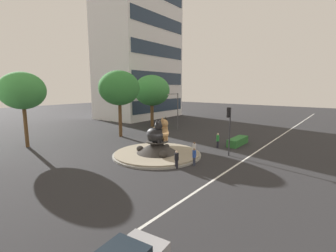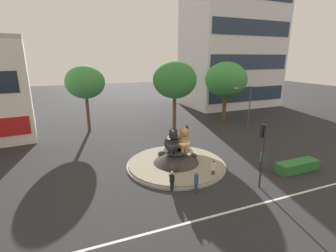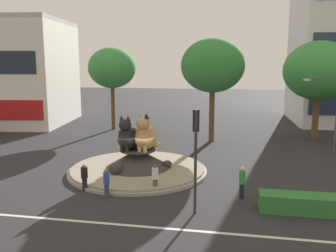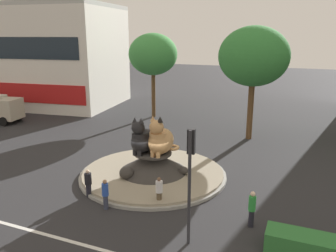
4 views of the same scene
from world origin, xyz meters
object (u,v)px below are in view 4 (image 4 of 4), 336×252
at_px(cat_statue_black, 143,139).
at_px(pedestrian_green_shirt, 252,208).
at_px(pedestrian_black_shirt, 88,183).
at_px(second_tree_near_tower, 254,57).
at_px(third_tree_left, 153,55).
at_px(shophouse_block, 27,55).
at_px(pedestrian_blue_shirt, 105,194).
at_px(pedestrian_white_shirt, 159,191).
at_px(cat_statue_calico, 160,140).
at_px(traffic_light_mast, 190,166).

distance_m(cat_statue_black, pedestrian_green_shirt, 8.26).
bearing_deg(pedestrian_black_shirt, pedestrian_green_shirt, -152.07).
relative_size(second_tree_near_tower, third_tree_left, 1.06).
height_order(third_tree_left, pedestrian_black_shirt, third_tree_left).
xyz_separation_m(shophouse_block, pedestrian_black_shirt, (23.45, -20.22, -5.32)).
bearing_deg(second_tree_near_tower, pedestrian_blue_shirt, -106.95).
xyz_separation_m(cat_statue_black, pedestrian_black_shirt, (-1.51, -3.75, -1.61)).
height_order(pedestrian_green_shirt, pedestrian_white_shirt, pedestrian_green_shirt).
distance_m(cat_statue_calico, pedestrian_blue_shirt, 5.16).
distance_m(cat_statue_black, cat_statue_calico, 1.15).
distance_m(shophouse_block, second_tree_near_tower, 30.33).
bearing_deg(third_tree_left, pedestrian_blue_shirt, -72.04).
relative_size(shophouse_block, second_tree_near_tower, 2.64).
xyz_separation_m(shophouse_block, pedestrian_white_shirt, (27.48, -19.60, -5.33)).
height_order(cat_statue_black, pedestrian_black_shirt, cat_statue_black).
relative_size(shophouse_block, pedestrian_blue_shirt, 15.37).
bearing_deg(second_tree_near_tower, pedestrian_black_shirt, -113.48).
relative_size(cat_statue_calico, traffic_light_mast, 0.50).
bearing_deg(pedestrian_green_shirt, pedestrian_white_shirt, 153.79).
distance_m(pedestrian_green_shirt, pedestrian_blue_shirt, 7.34).
bearing_deg(cat_statue_calico, cat_statue_black, -76.42).
distance_m(shophouse_block, pedestrian_white_shirt, 34.17).
relative_size(cat_statue_calico, shophouse_block, 0.10).
relative_size(cat_statue_black, pedestrian_green_shirt, 1.32).
bearing_deg(cat_statue_calico, second_tree_near_tower, 163.93).
bearing_deg(pedestrian_black_shirt, third_tree_left, -50.17).
bearing_deg(pedestrian_black_shirt, pedestrian_white_shirt, -145.52).
relative_size(cat_statue_black, third_tree_left, 0.26).
bearing_deg(shophouse_block, traffic_light_mast, -43.84).
bearing_deg(pedestrian_black_shirt, cat_statue_black, -86.27).
distance_m(cat_statue_black, shophouse_block, 30.14).
bearing_deg(pedestrian_green_shirt, traffic_light_mast, -157.96).
bearing_deg(third_tree_left, traffic_light_mast, -61.40).
distance_m(pedestrian_black_shirt, pedestrian_white_shirt, 4.08).
bearing_deg(shophouse_block, pedestrian_blue_shirt, -47.42).
xyz_separation_m(cat_statue_black, pedestrian_blue_shirt, (0.13, -4.58, -1.59)).
bearing_deg(cat_statue_black, pedestrian_white_shirt, 44.55).
bearing_deg(third_tree_left, second_tree_near_tower, -20.87).
bearing_deg(second_tree_near_tower, cat_statue_calico, -109.18).
bearing_deg(pedestrian_black_shirt, second_tree_near_tower, -87.76).
bearing_deg(pedestrian_white_shirt, cat_statue_calico, 163.97).
relative_size(traffic_light_mast, pedestrian_blue_shirt, 3.13).
xyz_separation_m(shophouse_block, pedestrian_blue_shirt, (25.09, -21.05, -5.29)).
xyz_separation_m(pedestrian_black_shirt, pedestrian_white_shirt, (4.03, 0.62, -0.01)).
bearing_deg(pedestrian_white_shirt, shophouse_block, -164.12).
height_order(cat_statue_calico, second_tree_near_tower, second_tree_near_tower).
bearing_deg(cat_statue_calico, pedestrian_black_shirt, -30.60).
xyz_separation_m(cat_statue_calico, traffic_light_mast, (3.96, -5.91, 1.05)).
relative_size(pedestrian_black_shirt, pedestrian_white_shirt, 1.01).
xyz_separation_m(third_tree_left, pedestrian_black_shirt, (4.73, -18.83, -5.89)).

